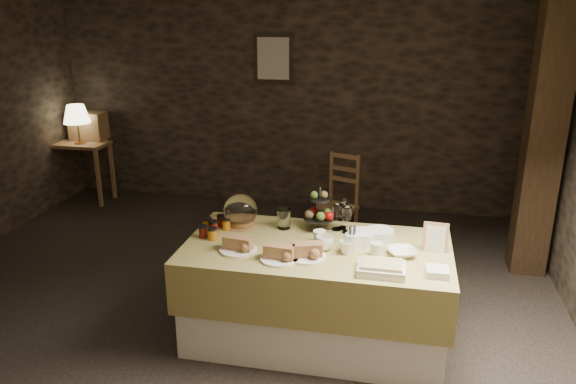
% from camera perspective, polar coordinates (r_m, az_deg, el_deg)
% --- Properties ---
extents(ground_plane, '(5.50, 5.00, 0.01)m').
position_cam_1_polar(ground_plane, '(4.78, -6.39, -11.03)').
color(ground_plane, black).
rests_on(ground_plane, ground).
extents(room_shell, '(5.52, 5.02, 2.60)m').
position_cam_1_polar(room_shell, '(4.23, -7.15, 7.67)').
color(room_shell, black).
rests_on(room_shell, ground).
extents(buffet_table, '(1.86, 0.99, 0.74)m').
position_cam_1_polar(buffet_table, '(4.10, 2.87, -9.48)').
color(buffet_table, silver).
rests_on(buffet_table, ground_plane).
extents(console_table, '(0.69, 0.40, 0.74)m').
position_cam_1_polar(console_table, '(7.33, -20.41, 3.77)').
color(console_table, brown).
rests_on(console_table, ground_plane).
extents(table_lamp, '(0.31, 0.31, 0.47)m').
position_cam_1_polar(table_lamp, '(7.16, -20.71, 7.38)').
color(table_lamp, '#A9793F').
rests_on(table_lamp, console_table).
extents(wine_rack, '(0.42, 0.26, 0.34)m').
position_cam_1_polar(wine_rack, '(7.38, -19.61, 6.35)').
color(wine_rack, brown).
rests_on(wine_rack, console_table).
extents(chair, '(0.47, 0.46, 0.62)m').
position_cam_1_polar(chair, '(6.21, 5.13, -0.21)').
color(chair, brown).
rests_on(chair, ground_plane).
extents(timber_column, '(0.30, 0.30, 2.60)m').
position_cam_1_polar(timber_column, '(5.34, 24.61, 5.55)').
color(timber_column, black).
rests_on(timber_column, ground_plane).
extents(framed_picture, '(0.45, 0.04, 0.55)m').
position_cam_1_polar(framed_picture, '(6.59, -1.48, 13.41)').
color(framed_picture, black).
rests_on(framed_picture, room_shell).
extents(plate_stack_a, '(0.19, 0.19, 0.10)m').
position_cam_1_polar(plate_stack_a, '(4.00, 7.46, -4.64)').
color(plate_stack_a, white).
rests_on(plate_stack_a, buffet_table).
extents(plate_stack_b, '(0.20, 0.20, 0.08)m').
position_cam_1_polar(plate_stack_b, '(4.08, 9.30, -4.33)').
color(plate_stack_b, white).
rests_on(plate_stack_b, buffet_table).
extents(cutlery_holder, '(0.10, 0.10, 0.12)m').
position_cam_1_polar(cutlery_holder, '(3.89, 6.50, -5.10)').
color(cutlery_holder, white).
rests_on(cutlery_holder, buffet_table).
extents(cup_a, '(0.15, 0.15, 0.10)m').
position_cam_1_polar(cup_a, '(3.89, 3.70, -5.17)').
color(cup_a, white).
rests_on(cup_a, buffet_table).
extents(cup_b, '(0.12, 0.12, 0.09)m').
position_cam_1_polar(cup_b, '(3.85, 5.93, -5.60)').
color(cup_b, white).
rests_on(cup_b, buffet_table).
extents(mug_c, '(0.09, 0.09, 0.09)m').
position_cam_1_polar(mug_c, '(3.99, 3.22, -4.58)').
color(mug_c, white).
rests_on(mug_c, buffet_table).
extents(mug_d, '(0.08, 0.08, 0.09)m').
position_cam_1_polar(mug_d, '(3.85, 9.00, -5.76)').
color(mug_d, white).
rests_on(mug_d, buffet_table).
extents(bowl, '(0.24, 0.24, 0.05)m').
position_cam_1_polar(bowl, '(3.88, 11.49, -6.02)').
color(bowl, white).
rests_on(bowl, buffet_table).
extents(cake_dome, '(0.26, 0.26, 0.26)m').
position_cam_1_polar(cake_dome, '(4.29, -4.84, -2.10)').
color(cake_dome, brown).
rests_on(cake_dome, buffet_table).
extents(fruit_stand, '(0.24, 0.24, 0.34)m').
position_cam_1_polar(fruit_stand, '(4.20, 3.24, -2.12)').
color(fruit_stand, black).
rests_on(fruit_stand, buffet_table).
extents(bread_platter_left, '(0.26, 0.26, 0.11)m').
position_cam_1_polar(bread_platter_left, '(3.89, -5.09, -5.42)').
color(bread_platter_left, white).
rests_on(bread_platter_left, buffet_table).
extents(bread_platter_center, '(0.26, 0.26, 0.11)m').
position_cam_1_polar(bread_platter_center, '(3.74, -0.89, -6.33)').
color(bread_platter_center, white).
rests_on(bread_platter_center, buffet_table).
extents(bread_platter_right, '(0.26, 0.26, 0.11)m').
position_cam_1_polar(bread_platter_right, '(3.77, 1.92, -6.12)').
color(bread_platter_right, white).
rests_on(bread_platter_right, buffet_table).
extents(jam_jars, '(0.20, 0.32, 0.07)m').
position_cam_1_polar(jam_jars, '(4.21, -7.50, -3.59)').
color(jam_jars, '#5C170D').
rests_on(jam_jars, buffet_table).
extents(tart_dish, '(0.30, 0.22, 0.07)m').
position_cam_1_polar(tart_dish, '(3.62, 9.47, -7.62)').
color(tart_dish, white).
rests_on(tart_dish, buffet_table).
extents(square_dish, '(0.14, 0.14, 0.04)m').
position_cam_1_polar(square_dish, '(3.67, 14.94, -7.81)').
color(square_dish, white).
rests_on(square_dish, buffet_table).
extents(menu_frame, '(0.17, 0.08, 0.22)m').
position_cam_1_polar(menu_frame, '(3.99, 14.75, -4.58)').
color(menu_frame, brown).
rests_on(menu_frame, buffet_table).
extents(storage_jar_a, '(0.10, 0.10, 0.16)m').
position_cam_1_polar(storage_jar_a, '(4.23, -0.41, -2.68)').
color(storage_jar_a, white).
rests_on(storage_jar_a, buffet_table).
extents(storage_jar_b, '(0.09, 0.09, 0.14)m').
position_cam_1_polar(storage_jar_b, '(4.26, -0.40, -2.68)').
color(storage_jar_b, white).
rests_on(storage_jar_b, buffet_table).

